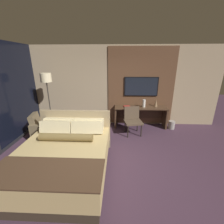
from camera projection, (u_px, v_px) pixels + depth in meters
The scene contains 12 objects.
ground_plane at pixel (115, 168), 3.37m from camera, with size 16.00×16.00×0.00m, color #3D2838.
wall_back_tv_panel at pixel (120, 87), 5.37m from camera, with size 7.20×0.09×2.80m.
bed at pixel (64, 156), 3.18m from camera, with size 1.84×2.17×1.07m.
desk at pixel (140, 113), 5.36m from camera, with size 1.82×0.51×0.75m.
tv at pixel (141, 87), 5.26m from camera, with size 1.18×0.04×0.67m.
desk_chair at pixel (132, 118), 4.86m from camera, with size 0.62×0.62×0.88m.
armchair_by_window at pixel (45, 129), 4.62m from camera, with size 0.84×0.86×0.80m.
floor_lamp at pixel (47, 83), 4.80m from camera, with size 0.34×0.34×1.92m.
vase_tall at pixel (156, 103), 5.30m from camera, with size 0.12×0.12×0.25m.
vase_short at pixel (144, 103), 5.22m from camera, with size 0.10×0.10×0.26m.
book at pixel (127, 106), 5.28m from camera, with size 0.25×0.19×0.03m.
waste_bin at pixel (171, 125), 5.28m from camera, with size 0.22×0.22×0.28m.
Camera 1 is at (0.04, -2.78, 2.29)m, focal length 24.00 mm.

